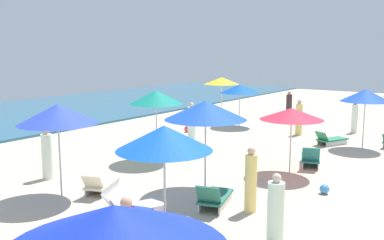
# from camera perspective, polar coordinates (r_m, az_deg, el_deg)

# --- Properties ---
(umbrella_0) EXTENTS (2.08, 2.08, 2.48)m
(umbrella_0) POSITION_cam_1_polar(r_m,az_deg,el_deg) (9.11, -3.71, -2.40)
(umbrella_0) COLOR silver
(umbrella_0) RESTS_ON ground_plane
(lounge_chair_0_0) EXTENTS (1.57, 0.92, 0.69)m
(lounge_chair_0_0) POSITION_cam_1_polar(r_m,az_deg,el_deg) (10.09, -8.59, -12.89)
(lounge_chair_0_0) COLOR silver
(lounge_chair_0_0) RESTS_ON ground_plane
(lounge_chair_0_1) EXTENTS (1.58, 1.09, 0.67)m
(lounge_chair_0_1) POSITION_cam_1_polar(r_m,az_deg,el_deg) (10.74, -7.94, -11.52)
(lounge_chair_0_1) COLOR silver
(lounge_chair_0_1) RESTS_ON ground_plane
(umbrella_1) EXTENTS (2.22, 2.22, 2.37)m
(umbrella_1) POSITION_cam_1_polar(r_m,az_deg,el_deg) (27.11, 3.93, 5.21)
(umbrella_1) COLOR silver
(umbrella_1) RESTS_ON ground_plane
(umbrella_3) EXTENTS (2.09, 2.09, 2.26)m
(umbrella_3) POSITION_cam_1_polar(r_m,az_deg,el_deg) (22.95, 6.34, 4.15)
(umbrella_3) COLOR silver
(umbrella_3) RESTS_ON ground_plane
(umbrella_4) EXTENTS (1.97, 1.97, 2.61)m
(umbrella_4) POSITION_cam_1_polar(r_m,az_deg,el_deg) (15.66, -4.79, 3.03)
(umbrella_4) COLOR silver
(umbrella_4) RESTS_ON ground_plane
(umbrella_5) EXTENTS (2.42, 2.42, 2.51)m
(umbrella_5) POSITION_cam_1_polar(r_m,az_deg,el_deg) (4.55, -10.25, -14.03)
(umbrella_5) COLOR silver
(umbrella_5) RESTS_ON ground_plane
(umbrella_6) EXTENTS (2.34, 2.34, 2.65)m
(umbrella_6) POSITION_cam_1_polar(r_m,az_deg,el_deg) (12.10, 1.81, 1.31)
(umbrella_6) COLOR silver
(umbrella_6) RESTS_ON ground_plane
(lounge_chair_6_0) EXTENTS (1.60, 1.02, 0.76)m
(lounge_chair_6_0) POSITION_cam_1_polar(r_m,az_deg,el_deg) (11.33, 2.97, -10.22)
(lounge_chair_6_0) COLOR silver
(lounge_chair_6_0) RESTS_ON ground_plane
(umbrella_7) EXTENTS (2.15, 2.15, 2.62)m
(umbrella_7) POSITION_cam_1_polar(r_m,az_deg,el_deg) (12.13, -17.37, 0.76)
(umbrella_7) COLOR silver
(umbrella_7) RESTS_ON ground_plane
(lounge_chair_7_0) EXTENTS (1.60, 1.12, 0.69)m
(lounge_chair_7_0) POSITION_cam_1_polar(r_m,az_deg,el_deg) (12.78, -11.98, -8.26)
(lounge_chair_7_0) COLOR silver
(lounge_chair_7_0) RESTS_ON ground_plane
(umbrella_8) EXTENTS (2.06, 2.06, 2.20)m
(umbrella_8) POSITION_cam_1_polar(r_m,az_deg,el_deg) (14.26, 13.06, 0.79)
(umbrella_8) COLOR silver
(umbrella_8) RESTS_ON ground_plane
(lounge_chair_8_0) EXTENTS (1.61, 1.10, 0.80)m
(lounge_chair_8_0) POSITION_cam_1_polar(r_m,az_deg,el_deg) (15.75, 15.40, -4.92)
(lounge_chair_8_0) COLOR silver
(lounge_chair_8_0) RESTS_ON ground_plane
(umbrella_9) EXTENTS (2.00, 2.00, 2.48)m
(umbrella_9) POSITION_cam_1_polar(r_m,az_deg,el_deg) (18.95, 22.01, 3.04)
(umbrella_9) COLOR silver
(umbrella_9) RESTS_ON ground_plane
(lounge_chair_9_1) EXTENTS (1.59, 1.15, 0.63)m
(lounge_chair_9_1) POSITION_cam_1_polar(r_m,az_deg,el_deg) (19.54, 17.88, -2.47)
(lounge_chair_9_1) COLOR silver
(lounge_chair_9_1) RESTS_ON ground_plane
(beachgoer_0) EXTENTS (0.51, 0.51, 1.71)m
(beachgoer_0) POSITION_cam_1_polar(r_m,az_deg,el_deg) (19.60, -0.05, -0.31)
(beachgoer_0) COLOR white
(beachgoer_0) RESTS_ON ground_plane
(beachgoer_2) EXTENTS (0.39, 0.39, 1.72)m
(beachgoer_2) POSITION_cam_1_polar(r_m,az_deg,el_deg) (21.27, 13.98, 0.22)
(beachgoer_2) COLOR #F0D372
(beachgoer_2) RESTS_ON ground_plane
(beachgoer_3) EXTENTS (0.46, 0.46, 1.53)m
(beachgoer_3) POSITION_cam_1_polar(r_m,az_deg,el_deg) (9.37, 11.01, -11.81)
(beachgoer_3) COLOR white
(beachgoer_3) RESTS_ON ground_plane
(beachgoer_4) EXTENTS (0.47, 0.47, 1.72)m
(beachgoer_4) POSITION_cam_1_polar(r_m,az_deg,el_deg) (25.50, 12.72, 1.72)
(beachgoer_4) COLOR #37282A
(beachgoer_4) RESTS_ON ground_plane
(beachgoer_5) EXTENTS (0.48, 0.48, 1.63)m
(beachgoer_5) POSITION_cam_1_polar(r_m,az_deg,el_deg) (14.37, -18.64, -4.47)
(beachgoer_5) COLOR white
(beachgoer_5) RESTS_ON ground_plane
(beachgoer_6) EXTENTS (0.38, 0.38, 1.68)m
(beachgoer_6) POSITION_cam_1_polar(r_m,az_deg,el_deg) (11.01, 7.80, -8.03)
(beachgoer_6) COLOR #F9DA77
(beachgoer_6) RESTS_ON ground_plane
(beachgoer_7) EXTENTS (0.41, 0.41, 1.62)m
(beachgoer_7) POSITION_cam_1_polar(r_m,az_deg,el_deg) (22.66, 20.73, 0.32)
(beachgoer_7) COLOR white
(beachgoer_7) RESTS_ON ground_plane
(beach_ball_0) EXTENTS (0.28, 0.28, 0.28)m
(beach_ball_0) POSITION_cam_1_polar(r_m,az_deg,el_deg) (12.95, 17.14, -8.73)
(beach_ball_0) COLOR #3C8DD3
(beach_ball_0) RESTS_ON ground_plane
(beach_ball_2) EXTENTS (0.32, 0.32, 0.32)m
(beach_ball_2) POSITION_cam_1_polar(r_m,az_deg,el_deg) (21.46, -0.62, -1.18)
(beach_ball_2) COLOR #D73546
(beach_ball_2) RESTS_ON ground_plane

